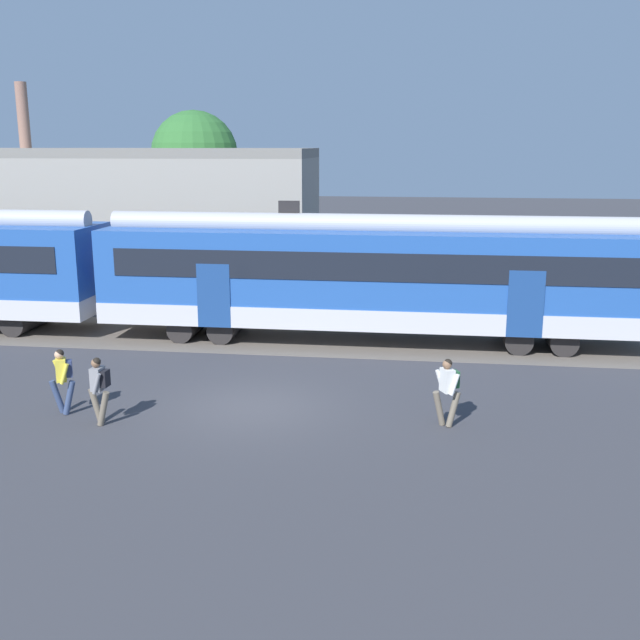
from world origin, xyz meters
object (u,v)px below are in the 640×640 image
at_px(commuter_train, 126,271).
at_px(pedestrian_yellow, 63,376).
at_px(pedestrian_white, 448,386).
at_px(pedestrian_grey, 99,385).

bearing_deg(commuter_train, pedestrian_yellow, -79.27).
bearing_deg(commuter_train, pedestrian_white, -34.90).
distance_m(commuter_train, pedestrian_white, 13.40).
distance_m(commuter_train, pedestrian_grey, 9.14).
distance_m(pedestrian_yellow, pedestrian_white, 9.42).
height_order(pedestrian_yellow, pedestrian_grey, same).
xyz_separation_m(pedestrian_yellow, pedestrian_grey, (1.20, -0.58, 0.00)).
height_order(commuter_train, pedestrian_white, commuter_train).
xyz_separation_m(pedestrian_yellow, pedestrian_white, (9.41, 0.42, 0.00)).
height_order(pedestrian_yellow, pedestrian_white, same).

